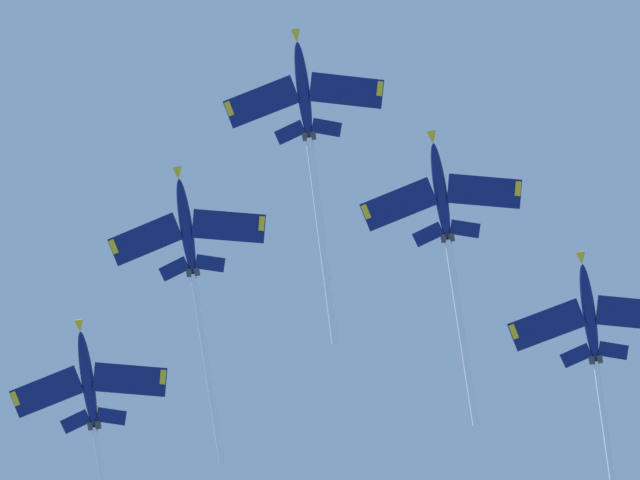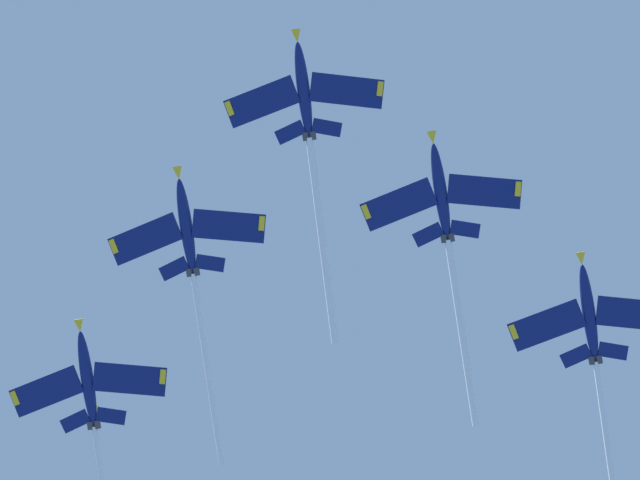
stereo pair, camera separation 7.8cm
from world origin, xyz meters
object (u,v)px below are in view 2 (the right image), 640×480
Objects in this scene: jet_left_wing at (446,230)px; jet_left_outer at (593,344)px; jet_right_wing at (191,261)px; jet_right_outer at (92,408)px; jet_lead at (310,142)px.

jet_left_wing reaches higher than jet_left_outer.
jet_right_outer is at bearing 45.72° from jet_right_wing.
jet_right_wing is 50.55m from jet_left_outer.
jet_lead is 20.05m from jet_left_wing.
jet_left_wing is 22.68m from jet_left_outer.
jet_right_outer is (15.00, 15.38, -5.34)m from jet_right_wing.
jet_lead reaches higher than jet_right_outer.
jet_left_wing is at bearing -87.42° from jet_right_wing.
jet_right_wing reaches higher than jet_left_outer.
jet_right_wing is 1.02× the size of jet_left_outer.
jet_left_outer is at bearing -43.14° from jet_left_wing.
jet_left_wing is 0.98× the size of jet_right_outer.
jet_lead is at bearing 131.75° from jet_left_wing.
jet_lead reaches higher than jet_left_outer.
jet_left_wing is at bearing 136.86° from jet_left_outer.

